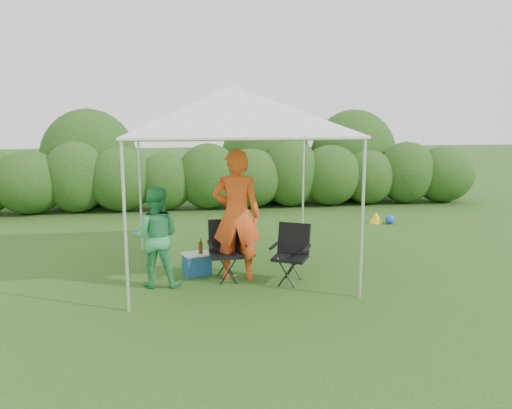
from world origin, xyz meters
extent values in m
plane|color=#31591C|center=(0.00, 0.00, 0.00)|extent=(70.00, 70.00, 0.00)
ellipsoid|color=#2A5319|center=(-4.44, 6.00, 0.79)|extent=(1.80, 1.53, 1.57)
cylinder|color=#382616|center=(-4.44, 6.00, 0.15)|extent=(0.12, 0.12, 0.30)
ellipsoid|color=#2A5319|center=(-3.33, 6.00, 0.90)|extent=(1.57, 1.34, 1.80)
cylinder|color=#382616|center=(-3.33, 6.00, 0.15)|extent=(0.12, 0.12, 0.30)
ellipsoid|color=#2A5319|center=(-2.22, 6.00, 0.82)|extent=(1.72, 1.47, 1.65)
cylinder|color=#382616|center=(-2.22, 6.00, 0.15)|extent=(0.12, 0.12, 0.30)
ellipsoid|color=#2A5319|center=(-1.11, 6.00, 0.75)|extent=(1.50, 1.28, 1.50)
cylinder|color=#382616|center=(-1.11, 6.00, 0.15)|extent=(0.12, 0.12, 0.30)
ellipsoid|color=#2A5319|center=(0.00, 6.00, 0.86)|extent=(1.65, 1.40, 1.73)
cylinder|color=#382616|center=(0.00, 6.00, 0.15)|extent=(0.12, 0.12, 0.30)
ellipsoid|color=#2A5319|center=(1.11, 6.00, 0.79)|extent=(1.80, 1.53, 1.57)
cylinder|color=#382616|center=(1.11, 6.00, 0.15)|extent=(0.12, 0.12, 0.30)
ellipsoid|color=#2A5319|center=(2.22, 6.00, 0.90)|extent=(1.58, 1.34, 1.80)
cylinder|color=#382616|center=(2.22, 6.00, 0.15)|extent=(0.12, 0.12, 0.30)
ellipsoid|color=#2A5319|center=(3.33, 6.00, 0.82)|extent=(1.72, 1.47, 1.65)
cylinder|color=#382616|center=(3.33, 6.00, 0.15)|extent=(0.12, 0.12, 0.30)
ellipsoid|color=#2A5319|center=(4.44, 6.00, 0.75)|extent=(1.50, 1.28, 1.50)
cylinder|color=#382616|center=(4.44, 6.00, 0.15)|extent=(0.12, 0.12, 0.30)
ellipsoid|color=#2A5319|center=(5.55, 6.00, 0.86)|extent=(1.65, 1.40, 1.73)
cylinder|color=#382616|center=(5.55, 6.00, 0.15)|extent=(0.12, 0.12, 0.30)
ellipsoid|color=#2A5319|center=(6.65, 6.00, 0.79)|extent=(1.80, 1.53, 1.57)
cylinder|color=#382616|center=(6.65, 6.00, 0.15)|extent=(0.12, 0.12, 0.30)
cylinder|color=silver|center=(-1.50, -1.00, 1.05)|extent=(0.04, 0.04, 2.10)
cylinder|color=silver|center=(1.50, -1.00, 1.05)|extent=(0.04, 0.04, 2.10)
cylinder|color=silver|center=(-1.50, 2.00, 1.05)|extent=(0.04, 0.04, 2.10)
cylinder|color=silver|center=(1.50, 2.00, 1.05)|extent=(0.04, 0.04, 2.10)
cube|color=white|center=(0.00, 0.50, 2.12)|extent=(3.10, 3.10, 0.03)
pyramid|color=white|center=(0.00, 0.50, 2.48)|extent=(3.10, 3.10, 0.70)
cube|color=black|center=(0.72, -0.28, 0.38)|extent=(0.61, 0.60, 0.04)
cube|color=black|center=(0.81, -0.10, 0.63)|extent=(0.47, 0.33, 0.44)
cube|color=black|center=(0.50, -0.16, 0.54)|extent=(0.22, 0.37, 0.03)
cube|color=black|center=(0.93, -0.39, 0.54)|extent=(0.22, 0.37, 0.03)
cylinder|color=black|center=(0.45, -0.36, 0.19)|extent=(0.02, 0.02, 0.38)
cylinder|color=black|center=(0.80, -0.54, 0.19)|extent=(0.02, 0.02, 0.38)
cylinder|color=black|center=(0.64, -0.01, 0.19)|extent=(0.02, 0.02, 0.38)
cylinder|color=black|center=(0.98, -0.20, 0.19)|extent=(0.02, 0.02, 0.38)
cube|color=black|center=(-0.17, 0.01, 0.39)|extent=(0.48, 0.44, 0.05)
cube|color=black|center=(-0.17, 0.22, 0.64)|extent=(0.48, 0.13, 0.46)
cube|color=black|center=(-0.42, 0.01, 0.55)|extent=(0.05, 0.40, 0.03)
cube|color=black|center=(0.08, 0.01, 0.55)|extent=(0.05, 0.40, 0.03)
cylinder|color=black|center=(-0.37, -0.19, 0.19)|extent=(0.02, 0.02, 0.39)
cylinder|color=black|center=(0.03, -0.19, 0.19)|extent=(0.02, 0.02, 0.39)
cylinder|color=black|center=(-0.37, 0.21, 0.19)|extent=(0.02, 0.02, 0.39)
cylinder|color=black|center=(0.03, 0.22, 0.19)|extent=(0.02, 0.02, 0.39)
imported|color=#FE521C|center=(-0.02, 0.04, 0.96)|extent=(0.78, 0.59, 1.93)
imported|color=#34A059|center=(-1.18, -0.07, 0.71)|extent=(0.76, 0.63, 1.42)
cube|color=#1C4E83|center=(-0.59, 0.34, 0.16)|extent=(0.45, 0.38, 0.31)
cube|color=silver|center=(-0.59, 0.34, 0.33)|extent=(0.48, 0.40, 0.03)
cylinder|color=#592D0C|center=(-0.53, 0.30, 0.46)|extent=(0.06, 0.06, 0.23)
cone|color=yellow|center=(3.64, 3.54, 0.13)|extent=(0.31, 0.31, 0.26)
sphere|color=blue|center=(3.90, 3.36, 0.10)|extent=(0.21, 0.21, 0.21)
camera|label=1|loc=(-0.92, -7.03, 2.35)|focal=35.00mm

